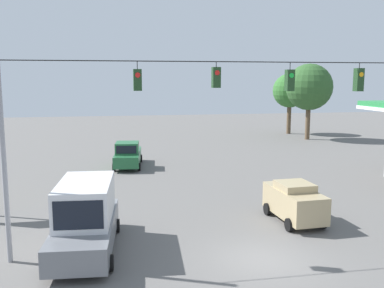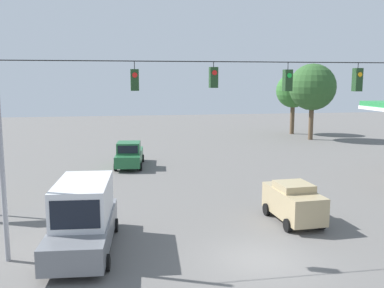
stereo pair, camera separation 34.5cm
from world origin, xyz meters
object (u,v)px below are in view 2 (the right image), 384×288
at_px(box_truck_grey_parked_shoulder, 83,216).
at_px(tree_horizon_left, 312,87).
at_px(sedan_tan_crossing_near, 293,202).
at_px(traffic_cone_nearest, 82,221).
at_px(pickup_truck_green_withflow_far, 129,155).
at_px(traffic_cone_second, 88,202).
at_px(traffic_cone_third, 93,188).
at_px(tree_horizon_right, 293,91).
at_px(overhead_signal_span, 252,121).
at_px(traffic_cone_fourth, 94,177).

xyz_separation_m(box_truck_grey_parked_shoulder, tree_horizon_left, (-24.26, -29.70, 4.79)).
bearing_deg(tree_horizon_left, box_truck_grey_parked_shoulder, 50.75).
height_order(sedan_tan_crossing_near, traffic_cone_nearest, sedan_tan_crossing_near).
relative_size(pickup_truck_green_withflow_far, box_truck_grey_parked_shoulder, 0.87).
bearing_deg(traffic_cone_second, box_truck_grey_parked_shoulder, 92.47).
xyz_separation_m(traffic_cone_third, tree_horizon_left, (-24.40, -20.51, 5.91)).
bearing_deg(tree_horizon_right, tree_horizon_left, 90.47).
bearing_deg(box_truck_grey_parked_shoulder, traffic_cone_third, -89.14).
bearing_deg(tree_horizon_left, traffic_cone_third, 40.05).
height_order(traffic_cone_nearest, tree_horizon_left, tree_horizon_left).
distance_m(traffic_cone_nearest, traffic_cone_third, 6.39).
bearing_deg(traffic_cone_third, tree_horizon_left, -139.95).
bearing_deg(tree_horizon_right, sedan_tan_crossing_near, 67.26).
relative_size(pickup_truck_green_withflow_far, tree_horizon_right, 0.72).
bearing_deg(sedan_tan_crossing_near, pickup_truck_green_withflow_far, -63.20).
xyz_separation_m(sedan_tan_crossing_near, box_truck_grey_parked_shoulder, (10.21, 1.79, 0.39)).
bearing_deg(overhead_signal_span, traffic_cone_third, -53.80).
relative_size(overhead_signal_span, box_truck_grey_parked_shoulder, 3.04).
bearing_deg(traffic_cone_second, overhead_signal_span, 137.45).
bearing_deg(tree_horizon_right, overhead_signal_span, 64.58).
bearing_deg(tree_horizon_left, pickup_truck_green_withflow_far, 29.63).
bearing_deg(traffic_cone_nearest, traffic_cone_second, -91.16).
relative_size(pickup_truck_green_withflow_far, sedan_tan_crossing_near, 1.41).
relative_size(traffic_cone_fourth, tree_horizon_left, 0.07).
height_order(overhead_signal_span, traffic_cone_third, overhead_signal_span).
distance_m(box_truck_grey_parked_shoulder, traffic_cone_fourth, 12.37).
relative_size(box_truck_grey_parked_shoulder, tree_horizon_left, 0.73).
xyz_separation_m(overhead_signal_span, tree_horizon_right, (-17.08, -35.94, 0.19)).
relative_size(traffic_cone_nearest, tree_horizon_left, 0.07).
relative_size(overhead_signal_span, sedan_tan_crossing_near, 4.96).
distance_m(sedan_tan_crossing_near, traffic_cone_fourth, 14.86).
height_order(traffic_cone_fourth, tree_horizon_right, tree_horizon_right).
bearing_deg(traffic_cone_nearest, traffic_cone_third, -91.69).
bearing_deg(traffic_cone_second, sedan_tan_crossing_near, 157.88).
bearing_deg(tree_horizon_right, box_truck_grey_parked_shoulder, 55.47).
bearing_deg(overhead_signal_span, traffic_cone_second, -42.55).
relative_size(box_truck_grey_parked_shoulder, tree_horizon_right, 0.83).
xyz_separation_m(sedan_tan_crossing_near, traffic_cone_fourth, (10.47, -10.53, -0.73)).
distance_m(box_truck_grey_parked_shoulder, tree_horizon_left, 38.64).
distance_m(tree_horizon_left, tree_horizon_right, 5.53).
bearing_deg(traffic_cone_nearest, pickup_truck_green_withflow_far, -100.66).
relative_size(traffic_cone_third, tree_horizon_right, 0.08).
height_order(box_truck_grey_parked_shoulder, traffic_cone_second, box_truck_grey_parked_shoulder).
xyz_separation_m(traffic_cone_nearest, traffic_cone_fourth, (-0.07, -9.51, 0.00)).
height_order(overhead_signal_span, box_truck_grey_parked_shoulder, overhead_signal_span).
bearing_deg(overhead_signal_span, tree_horizon_left, -119.37).
height_order(overhead_signal_span, tree_horizon_left, tree_horizon_left).
xyz_separation_m(pickup_truck_green_withflow_far, traffic_cone_fourth, (2.65, 4.94, -0.65)).
distance_m(sedan_tan_crossing_near, tree_horizon_right, 36.52).
xyz_separation_m(pickup_truck_green_withflow_far, box_truck_grey_parked_shoulder, (2.39, 17.26, 0.47)).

